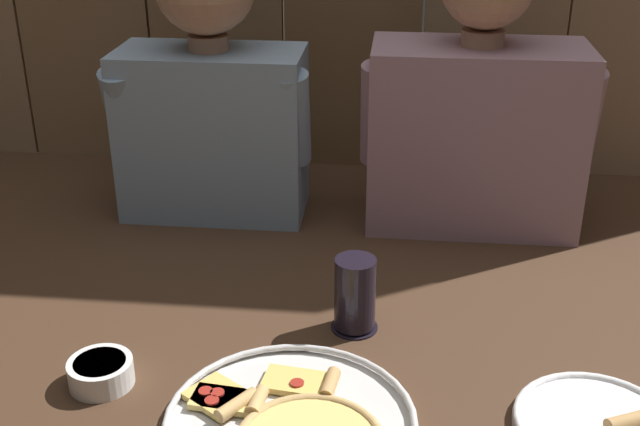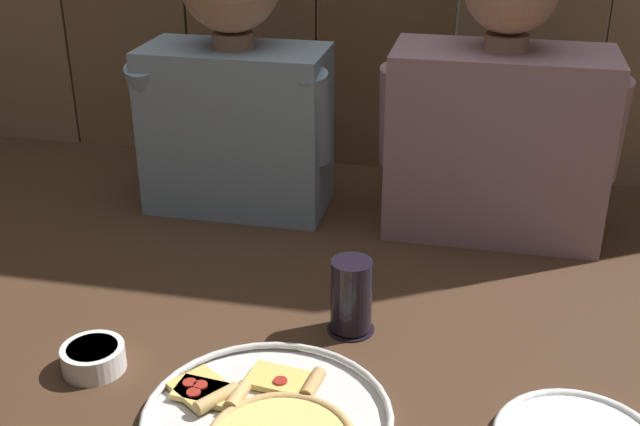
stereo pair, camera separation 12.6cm
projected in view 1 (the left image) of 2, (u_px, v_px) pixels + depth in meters
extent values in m
plane|color=#422B1C|center=(316.00, 345.00, 1.25)|extent=(3.20, 3.20, 0.00)
cylinder|color=silver|center=(291.00, 423.00, 1.07)|extent=(0.34, 0.34, 0.01)
torus|color=silver|center=(291.00, 419.00, 1.07)|extent=(0.34, 0.34, 0.01)
cube|color=#F4D170|center=(225.00, 400.00, 1.11)|extent=(0.10, 0.06, 0.01)
cylinder|color=tan|center=(257.00, 401.00, 1.10)|extent=(0.03, 0.05, 0.02)
cylinder|color=#A3281E|center=(212.00, 400.00, 1.10)|extent=(0.02, 0.02, 0.00)
cylinder|color=#A3281E|center=(217.00, 393.00, 1.11)|extent=(0.02, 0.02, 0.00)
cube|color=#EFC660|center=(297.00, 382.00, 1.14)|extent=(0.10, 0.07, 0.01)
cylinder|color=tan|center=(330.00, 384.00, 1.13)|extent=(0.03, 0.06, 0.02)
cylinder|color=#A3281E|center=(297.00, 383.00, 1.13)|extent=(0.02, 0.02, 0.00)
cube|color=#EFC660|center=(218.00, 396.00, 1.11)|extent=(0.10, 0.10, 0.01)
cylinder|color=tan|center=(237.00, 405.00, 1.09)|extent=(0.06, 0.07, 0.02)
cylinder|color=#A3281E|center=(206.00, 391.00, 1.11)|extent=(0.02, 0.02, 0.00)
torus|color=white|center=(598.00, 424.00, 1.06)|extent=(0.22, 0.22, 0.01)
cylinder|color=tan|center=(630.00, 421.00, 1.05)|extent=(0.07, 0.05, 0.02)
cylinder|color=black|center=(354.00, 326.00, 1.29)|extent=(0.08, 0.08, 0.01)
cylinder|color=black|center=(355.00, 293.00, 1.26)|extent=(0.07, 0.07, 0.12)
cylinder|color=white|center=(101.00, 373.00, 1.15)|extent=(0.09, 0.09, 0.04)
cylinder|color=#B23823|center=(100.00, 367.00, 1.15)|extent=(0.07, 0.07, 0.02)
cube|color=#849EB7|center=(214.00, 133.00, 1.63)|extent=(0.37, 0.19, 0.34)
cylinder|color=tan|center=(208.00, 42.00, 1.55)|extent=(0.08, 0.08, 0.03)
cylinder|color=#849EB7|center=(126.00, 112.00, 1.59)|extent=(0.08, 0.13, 0.20)
cylinder|color=#849EB7|center=(291.00, 118.00, 1.56)|extent=(0.08, 0.11, 0.20)
cube|color=gray|center=(474.00, 137.00, 1.58)|extent=(0.41, 0.20, 0.36)
cylinder|color=tan|center=(483.00, 38.00, 1.49)|extent=(0.08, 0.08, 0.03)
cylinder|color=gray|center=(380.00, 114.00, 1.54)|extent=(0.08, 0.11, 0.21)
cylinder|color=gray|center=(578.00, 120.00, 1.50)|extent=(0.08, 0.11, 0.21)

